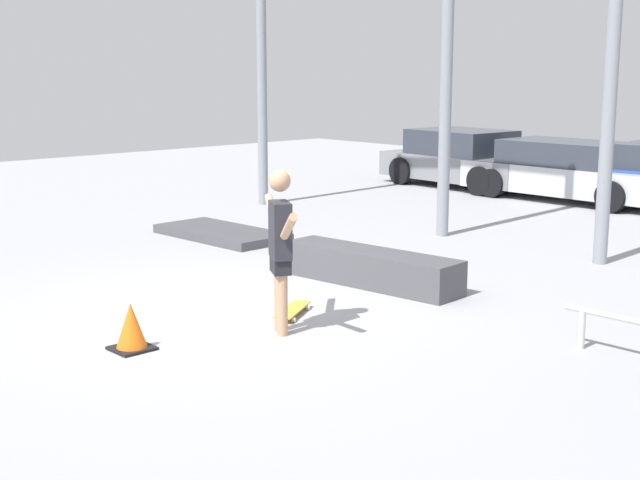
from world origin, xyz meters
TOP-DOWN VIEW (x-y plane):
  - ground_plane at (0.00, 0.00)m, footprint 36.00×36.00m
  - skateboarder at (0.94, -0.05)m, footprint 1.31×0.80m
  - skateboard at (0.50, 0.49)m, footprint 0.59×0.79m
  - grind_box at (0.08, 2.22)m, footprint 2.63×0.86m
  - manual_pad at (-3.87, 2.74)m, footprint 2.40×1.19m
  - canopy_support_left at (-3.85, 5.57)m, footprint 4.97×0.20m
  - parked_car_grey at (-5.17, 10.85)m, footprint 4.12×2.21m
  - parked_car_silver at (-2.23, 10.69)m, footprint 4.58×1.90m
  - traffic_cone at (0.35, -1.53)m, footprint 0.39×0.39m

SIDE VIEW (x-z plane):
  - ground_plane at x=0.00m, z-range 0.00..0.00m
  - skateboard at x=0.50m, z-range 0.03..0.10m
  - manual_pad at x=-3.87m, z-range 0.00..0.14m
  - grind_box at x=0.08m, z-range 0.00..0.45m
  - traffic_cone at x=0.35m, z-range -0.01..0.48m
  - parked_car_silver at x=-2.23m, z-range -0.02..1.24m
  - parked_car_grey at x=-5.17m, z-range -0.02..1.31m
  - skateboarder at x=0.94m, z-range 0.12..1.88m
  - canopy_support_left at x=-3.85m, z-range 0.60..7.11m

